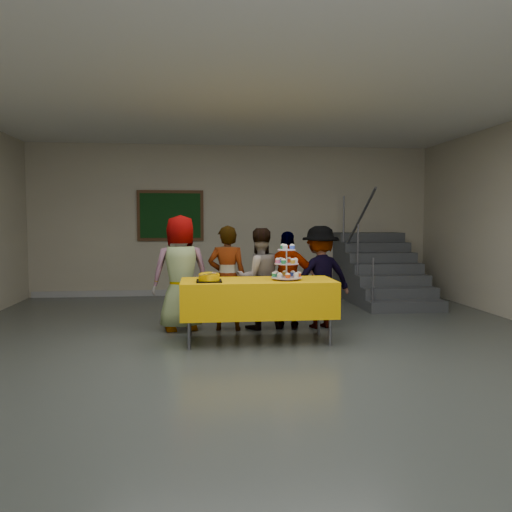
{
  "coord_description": "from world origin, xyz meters",
  "views": [
    {
      "loc": [
        -0.66,
        -5.06,
        1.49
      ],
      "look_at": [
        0.03,
        1.2,
        1.05
      ],
      "focal_mm": 35.0,
      "sensor_mm": 36.0,
      "label": 1
    }
  ],
  "objects_px": {
    "cupcake_stand": "(287,267)",
    "schoolchild_e": "(320,277)",
    "noticeboard": "(170,216)",
    "bear_cake": "(209,277)",
    "schoolchild_d": "(288,280)",
    "bake_table": "(258,297)",
    "schoolchild_c": "(259,278)",
    "schoolchild_b": "(227,278)",
    "staircase": "(378,274)",
    "schoolchild_a": "(181,273)"
  },
  "relations": [
    {
      "from": "bake_table",
      "to": "schoolchild_b",
      "type": "xyz_separation_m",
      "value": [
        -0.34,
        0.71,
        0.16
      ]
    },
    {
      "from": "schoolchild_c",
      "to": "schoolchild_d",
      "type": "bearing_deg",
      "value": 159.44
    },
    {
      "from": "schoolchild_a",
      "to": "noticeboard",
      "type": "distance_m",
      "value": 3.3
    },
    {
      "from": "cupcake_stand",
      "to": "schoolchild_c",
      "type": "relative_size",
      "value": 0.32
    },
    {
      "from": "cupcake_stand",
      "to": "schoolchild_b",
      "type": "distance_m",
      "value": 1.04
    },
    {
      "from": "cupcake_stand",
      "to": "staircase",
      "type": "relative_size",
      "value": 0.19
    },
    {
      "from": "schoolchild_c",
      "to": "noticeboard",
      "type": "distance_m",
      "value": 3.61
    },
    {
      "from": "bake_table",
      "to": "cupcake_stand",
      "type": "xyz_separation_m",
      "value": [
        0.35,
        -0.04,
        0.38
      ]
    },
    {
      "from": "schoolchild_c",
      "to": "cupcake_stand",
      "type": "bearing_deg",
      "value": 95.62
    },
    {
      "from": "bear_cake",
      "to": "schoolchild_d",
      "type": "height_order",
      "value": "schoolchild_d"
    },
    {
      "from": "bear_cake",
      "to": "schoolchild_b",
      "type": "relative_size",
      "value": 0.25
    },
    {
      "from": "bake_table",
      "to": "cupcake_stand",
      "type": "distance_m",
      "value": 0.52
    },
    {
      "from": "cupcake_stand",
      "to": "schoolchild_d",
      "type": "height_order",
      "value": "schoolchild_d"
    },
    {
      "from": "schoolchild_a",
      "to": "schoolchild_e",
      "type": "height_order",
      "value": "schoolchild_a"
    },
    {
      "from": "schoolchild_e",
      "to": "bear_cake",
      "type": "bearing_deg",
      "value": 15.84
    },
    {
      "from": "cupcake_stand",
      "to": "schoolchild_a",
      "type": "distance_m",
      "value": 1.56
    },
    {
      "from": "bake_table",
      "to": "schoolchild_c",
      "type": "relative_size",
      "value": 1.35
    },
    {
      "from": "cupcake_stand",
      "to": "noticeboard",
      "type": "relative_size",
      "value": 0.34
    },
    {
      "from": "schoolchild_c",
      "to": "bear_cake",
      "type": "bearing_deg",
      "value": 39.83
    },
    {
      "from": "schoolchild_e",
      "to": "noticeboard",
      "type": "height_order",
      "value": "noticeboard"
    },
    {
      "from": "bake_table",
      "to": "cupcake_stand",
      "type": "relative_size",
      "value": 4.22
    },
    {
      "from": "cupcake_stand",
      "to": "schoolchild_d",
      "type": "xyz_separation_m",
      "value": [
        0.15,
        0.74,
        -0.26
      ]
    },
    {
      "from": "bear_cake",
      "to": "schoolchild_a",
      "type": "height_order",
      "value": "schoolchild_a"
    },
    {
      "from": "bear_cake",
      "to": "schoolchild_c",
      "type": "distance_m",
      "value": 1.13
    },
    {
      "from": "bear_cake",
      "to": "cupcake_stand",
      "type": "bearing_deg",
      "value": 4.52
    },
    {
      "from": "schoolchild_a",
      "to": "bake_table",
      "type": "bearing_deg",
      "value": 129.01
    },
    {
      "from": "noticeboard",
      "to": "schoolchild_e",
      "type": "bearing_deg",
      "value": -55.16
    },
    {
      "from": "schoolchild_e",
      "to": "noticeboard",
      "type": "distance_m",
      "value": 4.04
    },
    {
      "from": "noticeboard",
      "to": "cupcake_stand",
      "type": "bearing_deg",
      "value": -67.75
    },
    {
      "from": "bake_table",
      "to": "schoolchild_a",
      "type": "relative_size",
      "value": 1.19
    },
    {
      "from": "bake_table",
      "to": "schoolchild_c",
      "type": "distance_m",
      "value": 0.78
    },
    {
      "from": "schoolchild_b",
      "to": "noticeboard",
      "type": "relative_size",
      "value": 1.1
    },
    {
      "from": "schoolchild_c",
      "to": "staircase",
      "type": "height_order",
      "value": "staircase"
    },
    {
      "from": "cupcake_stand",
      "to": "schoolchild_e",
      "type": "xyz_separation_m",
      "value": [
        0.61,
        0.78,
        -0.22
      ]
    },
    {
      "from": "bake_table",
      "to": "staircase",
      "type": "xyz_separation_m",
      "value": [
        2.67,
        3.13,
        -0.07
      ]
    },
    {
      "from": "bake_table",
      "to": "noticeboard",
      "type": "height_order",
      "value": "noticeboard"
    },
    {
      "from": "schoolchild_c",
      "to": "staircase",
      "type": "bearing_deg",
      "value": -148.73
    },
    {
      "from": "schoolchild_b",
      "to": "noticeboard",
      "type": "bearing_deg",
      "value": -67.27
    },
    {
      "from": "cupcake_stand",
      "to": "bear_cake",
      "type": "bearing_deg",
      "value": -175.48
    },
    {
      "from": "schoolchild_b",
      "to": "cupcake_stand",
      "type": "bearing_deg",
      "value": 139.09
    },
    {
      "from": "cupcake_stand",
      "to": "bear_cake",
      "type": "xyz_separation_m",
      "value": [
        -0.95,
        -0.08,
        -0.11
      ]
    },
    {
      "from": "staircase",
      "to": "schoolchild_c",
      "type": "bearing_deg",
      "value": -137.24
    },
    {
      "from": "schoolchild_b",
      "to": "staircase",
      "type": "xyz_separation_m",
      "value": [
        3.01,
        2.42,
        -0.23
      ]
    },
    {
      "from": "schoolchild_a",
      "to": "schoolchild_e",
      "type": "relative_size",
      "value": 1.1
    },
    {
      "from": "schoolchild_e",
      "to": "noticeboard",
      "type": "xyz_separation_m",
      "value": [
        -2.25,
        3.23,
        0.89
      ]
    },
    {
      "from": "bake_table",
      "to": "schoolchild_a",
      "type": "height_order",
      "value": "schoolchild_a"
    },
    {
      "from": "schoolchild_c",
      "to": "schoolchild_b",
      "type": "bearing_deg",
      "value": -4.92
    },
    {
      "from": "schoolchild_a",
      "to": "schoolchild_b",
      "type": "xyz_separation_m",
      "value": [
        0.63,
        -0.07,
        -0.07
      ]
    },
    {
      "from": "bake_table",
      "to": "bear_cake",
      "type": "bearing_deg",
      "value": -168.82
    },
    {
      "from": "schoolchild_b",
      "to": "schoolchild_d",
      "type": "bearing_deg",
      "value": -174.38
    }
  ]
}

